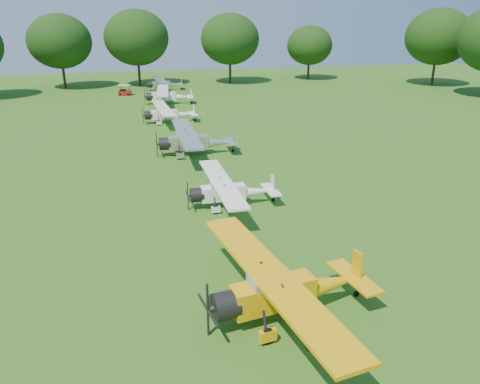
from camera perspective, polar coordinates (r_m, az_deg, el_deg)
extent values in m
plane|color=#285515|center=(32.56, -4.46, -0.72)|extent=(160.00, 160.00, 0.00)
cylinder|color=black|center=(92.55, 22.51, 13.42)|extent=(0.44, 0.44, 4.81)
ellipsoid|color=black|center=(92.13, 23.04, 17.02)|extent=(11.23, 11.23, 9.55)
cylinder|color=black|center=(95.21, 8.34, 14.56)|extent=(0.44, 0.44, 3.70)
ellipsoid|color=black|center=(94.84, 8.48, 17.27)|extent=(8.63, 8.63, 7.34)
cylinder|color=black|center=(88.73, -1.21, 14.58)|extent=(0.44, 0.44, 4.51)
ellipsoid|color=black|center=(88.30, -1.24, 18.14)|extent=(10.52, 10.52, 8.94)
cylinder|color=black|center=(87.24, -12.20, 14.10)|extent=(0.44, 0.44, 4.74)
ellipsoid|color=black|center=(86.80, -12.50, 17.89)|extent=(11.05, 11.05, 9.39)
cylinder|color=black|center=(87.61, -20.67, 13.21)|extent=(0.44, 0.44, 4.49)
ellipsoid|color=black|center=(87.18, -21.15, 16.76)|extent=(10.47, 10.47, 8.90)
cube|color=#E5A309|center=(19.71, 4.05, -12.33)|extent=(3.68, 1.60, 1.17)
cone|color=#E5A309|center=(21.13, 11.48, -10.79)|extent=(3.23, 1.48, 1.00)
cube|color=#8CA5B2|center=(19.33, 3.79, -10.89)|extent=(1.92, 1.29, 0.61)
cylinder|color=black|center=(18.99, -1.83, -13.69)|extent=(1.17, 1.30, 1.16)
cube|color=black|center=(18.80, -3.95, -14.15)|extent=(0.09, 0.14, 2.33)
cube|color=#E5A309|center=(19.19, 3.81, -10.19)|extent=(3.44, 11.88, 0.16)
cube|color=#E5A309|center=(21.43, 14.09, -8.82)|extent=(0.21, 0.62, 1.44)
cube|color=#E5A309|center=(21.61, 13.73, -10.04)|extent=(1.42, 3.22, 0.10)
cylinder|color=black|center=(18.85, 3.41, -17.17)|extent=(0.69, 0.28, 0.67)
cylinder|color=black|center=(20.90, 0.02, -12.86)|extent=(0.69, 0.28, 0.67)
cylinder|color=black|center=(22.21, 14.00, -11.95)|extent=(0.28, 0.13, 0.27)
cube|color=white|center=(30.73, -2.07, -0.09)|extent=(2.94, 0.90, 0.96)
cone|color=white|center=(31.35, 2.35, 0.07)|extent=(2.57, 0.85, 0.82)
cube|color=#8CA5B2|center=(30.53, -2.25, 0.78)|extent=(1.47, 0.86, 0.50)
cylinder|color=black|center=(30.44, -5.27, -0.37)|extent=(0.83, 0.96, 0.95)
cube|color=black|center=(30.36, -6.38, -0.47)|extent=(0.06, 0.11, 1.92)
cube|color=white|center=(30.46, -2.26, 1.18)|extent=(1.44, 9.71, 0.13)
cube|color=white|center=(31.45, 3.96, 1.00)|extent=(0.10, 0.50, 1.19)
cube|color=white|center=(31.57, 3.78, 0.28)|extent=(0.81, 2.57, 0.08)
cylinder|color=black|center=(29.81, -2.96, -2.20)|extent=(0.55, 0.15, 0.55)
cylinder|color=black|center=(31.89, -3.78, -0.64)|extent=(0.55, 0.15, 0.55)
cylinder|color=black|center=(31.89, 4.06, -0.97)|extent=(0.22, 0.08, 0.22)
cube|color=silver|center=(42.52, -6.36, 6.02)|extent=(3.50, 1.07, 1.14)
cone|color=silver|center=(42.97, -2.44, 6.06)|extent=(3.06, 1.01, 0.98)
cube|color=#8CA5B2|center=(42.36, -6.54, 6.79)|extent=(1.75, 1.02, 0.60)
cylinder|color=black|center=(42.34, -9.16, 5.82)|extent=(0.99, 1.14, 1.13)
cube|color=black|center=(42.31, -10.12, 5.75)|extent=(0.07, 0.13, 2.29)
cube|color=silver|center=(42.29, -6.56, 7.15)|extent=(1.71, 11.57, 0.15)
cube|color=silver|center=(43.04, -1.02, 6.85)|extent=(0.12, 0.60, 1.42)
cube|color=silver|center=(43.14, -1.15, 6.21)|extent=(0.96, 3.06, 0.10)
cylinder|color=black|center=(41.34, -7.29, 4.37)|extent=(0.66, 0.18, 0.65)
cylinder|color=black|center=(43.95, -7.67, 5.35)|extent=(0.66, 0.18, 0.65)
cylinder|color=black|center=(43.42, -0.86, 5.07)|extent=(0.26, 0.09, 0.26)
cube|color=white|center=(55.97, -9.24, 9.32)|extent=(3.09, 1.06, 1.00)
cone|color=white|center=(56.37, -6.61, 9.38)|extent=(2.71, 0.99, 0.86)
cube|color=#8CA5B2|center=(55.86, -9.37, 9.84)|extent=(1.57, 0.95, 0.52)
cylinder|color=black|center=(55.77, -11.11, 9.16)|extent=(0.91, 1.03, 0.99)
cube|color=black|center=(55.72, -11.75, 9.10)|extent=(0.06, 0.12, 2.00)
cube|color=white|center=(55.81, -9.39, 10.08)|extent=(1.90, 10.16, 0.13)
cube|color=white|center=(56.45, -5.67, 9.93)|extent=(0.12, 0.53, 1.24)
cube|color=white|center=(56.51, -5.75, 9.49)|extent=(0.95, 2.71, 0.09)
cylinder|color=black|center=(54.87, -9.83, 8.29)|extent=(0.58, 0.18, 0.57)
cylinder|color=black|center=(57.18, -10.13, 8.77)|extent=(0.58, 0.18, 0.57)
cylinder|color=black|center=(56.71, -5.53, 8.72)|extent=(0.23, 0.09, 0.23)
cube|color=white|center=(68.19, -9.27, 11.43)|extent=(3.39, 1.27, 1.09)
cone|color=white|center=(68.24, -6.88, 11.42)|extent=(2.97, 1.18, 0.93)
cube|color=#8CA5B2|center=(68.11, -9.39, 11.90)|extent=(1.73, 1.10, 0.57)
cylinder|color=black|center=(68.25, -10.95, 11.33)|extent=(1.02, 1.15, 1.08)
cube|color=black|center=(68.28, -11.53, 11.30)|extent=(0.07, 0.13, 2.17)
cube|color=white|center=(68.07, -9.40, 12.11)|extent=(2.47, 11.06, 0.14)
cube|color=white|center=(68.20, -6.01, 11.89)|extent=(0.15, 0.58, 1.35)
cube|color=white|center=(68.26, -6.08, 11.50)|extent=(1.13, 2.96, 0.09)
cylinder|color=black|center=(67.06, -9.96, 10.56)|extent=(0.63, 0.22, 0.62)
cylinder|color=black|center=(69.61, -9.92, 10.93)|extent=(0.63, 0.22, 0.62)
cylinder|color=black|center=(68.42, -5.88, 10.80)|extent=(0.25, 0.10, 0.25)
cube|color=silver|center=(81.26, -9.61, 12.81)|extent=(3.00, 1.03, 0.97)
cone|color=silver|center=(81.62, -7.82, 12.85)|extent=(2.63, 0.97, 0.83)
cube|color=#8CA5B2|center=(81.18, -9.70, 13.16)|extent=(1.52, 0.93, 0.51)
cylinder|color=black|center=(81.06, -10.87, 12.72)|extent=(0.88, 1.00, 0.96)
cube|color=black|center=(81.00, -11.30, 12.68)|extent=(0.06, 0.11, 1.94)
cube|color=silver|center=(81.15, -9.71, 13.33)|extent=(1.85, 9.86, 0.13)
cube|color=silver|center=(81.71, -7.18, 13.21)|extent=(0.12, 0.51, 1.20)
cube|color=silver|center=(81.75, -7.24, 12.92)|extent=(0.92, 2.63, 0.08)
cylinder|color=black|center=(80.13, -10.00, 12.18)|extent=(0.56, 0.18, 0.56)
cylinder|color=black|center=(82.41, -10.21, 12.40)|extent=(0.56, 0.18, 0.56)
cylinder|color=black|center=(81.88, -7.08, 12.39)|extent=(0.23, 0.09, 0.22)
cube|color=#B0140C|center=(77.35, -13.86, 11.67)|extent=(2.08, 1.46, 0.60)
cube|color=black|center=(77.36, -14.07, 11.91)|extent=(0.98, 1.10, 0.38)
cube|color=white|center=(77.18, -13.94, 12.53)|extent=(2.02, 1.52, 0.07)
cylinder|color=black|center=(77.03, -14.42, 11.44)|extent=(0.39, 0.21, 0.38)
cylinder|color=black|center=(78.04, -14.22, 11.57)|extent=(0.39, 0.21, 0.38)
cylinder|color=black|center=(76.71, -13.47, 11.48)|extent=(0.39, 0.21, 0.38)
cylinder|color=black|center=(77.73, -13.29, 11.62)|extent=(0.39, 0.21, 0.38)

